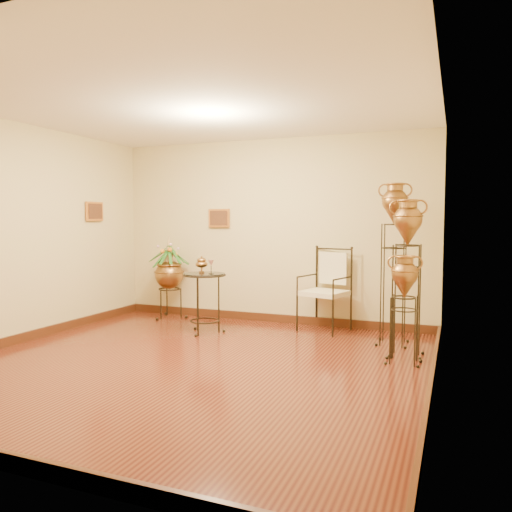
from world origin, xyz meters
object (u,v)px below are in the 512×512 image
at_px(side_table, 205,302).
at_px(planter_urn, 169,271).
at_px(amphora_mid, 407,277).
at_px(amphora_tall, 394,262).
at_px(armchair, 324,289).

bearing_deg(side_table, planter_urn, 143.81).
relative_size(amphora_mid, planter_urn, 1.34).
relative_size(amphora_tall, planter_urn, 1.51).
height_order(amphora_tall, side_table, amphora_tall).
bearing_deg(planter_urn, amphora_tall, -7.17).
xyz_separation_m(amphora_tall, side_table, (-2.50, -0.31, -0.61)).
distance_m(amphora_tall, planter_urn, 3.57).
height_order(amphora_tall, armchair, amphora_tall).
xyz_separation_m(planter_urn, armchair, (2.54, -0.00, -0.17)).
height_order(armchair, side_table, armchair).
distance_m(amphora_tall, side_table, 2.59).
bearing_deg(planter_urn, amphora_mid, -14.92).
bearing_deg(armchair, planter_urn, -164.15).
height_order(amphora_tall, planter_urn, amphora_tall).
distance_m(armchair, side_table, 1.69).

